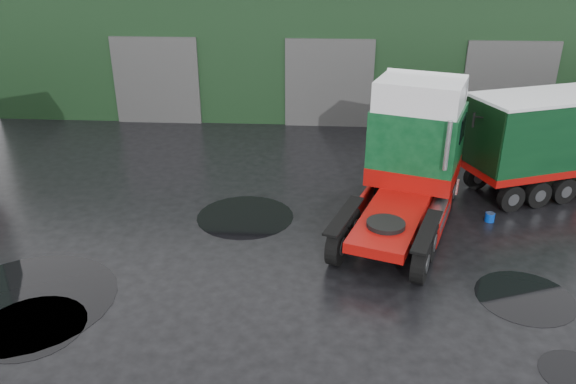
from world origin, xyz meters
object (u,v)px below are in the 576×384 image
object	(u,v)px
warehouse	(330,36)
wash_bucket	(490,217)
hero_tractor	(403,165)
tree_back_b	(446,5)

from	to	relation	value
warehouse	wash_bucket	size ratio (longest dim) A/B	110.05
warehouse	wash_bucket	xyz separation A→B (m)	(5.08, -15.45, -3.02)
hero_tractor	wash_bucket	distance (m)	3.68
warehouse	tree_back_b	size ratio (longest dim) A/B	4.32
wash_bucket	tree_back_b	distance (m)	25.87
warehouse	hero_tractor	size ratio (longest dim) A/B	4.68
wash_bucket	tree_back_b	world-z (taller)	tree_back_b
hero_tractor	tree_back_b	distance (m)	27.01
warehouse	wash_bucket	bearing A→B (deg)	-71.81
tree_back_b	hero_tractor	bearing A→B (deg)	-102.59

